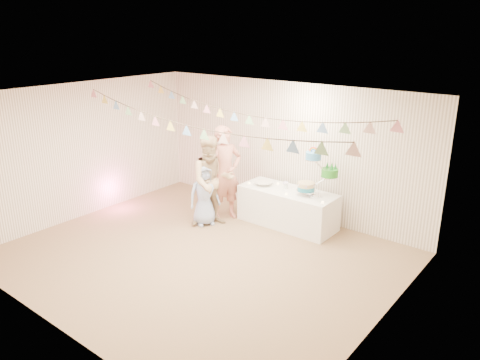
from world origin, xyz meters
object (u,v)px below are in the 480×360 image
Objects in this scene: person_adult_a at (225,173)px; person_child at (204,194)px; cake_stand at (317,170)px; table at (288,208)px; person_adult_b at (212,181)px.

person_child is at bearing -171.50° from person_adult_a.
table is at bearing -174.81° from cake_stand.
person_adult_b is at bearing -143.00° from table.
person_adult_b is (0.00, -0.38, -0.06)m from person_adult_a.
person_adult_a reaches higher than person_adult_b.
table is 2.19× the size of cake_stand.
cake_stand is 0.49× the size of person_adult_b.
table is 0.99m from cake_stand.
person_adult_b is 0.30m from person_child.
person_adult_a is at bearing 37.29° from person_adult_b.
person_child is (-0.12, -0.09, -0.26)m from person_adult_b.
cake_stand is at bearing -31.35° from person_child.
person_adult_b is at bearing -156.75° from person_adult_a.
table is 1.58m from person_child.
person_adult_b is 1.45× the size of person_child.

